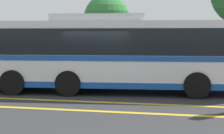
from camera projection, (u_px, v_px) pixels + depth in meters
ground_plane at (100, 93)px, 12.84m from camera, size 220.00×220.00×0.00m
lane_strip_0 at (101, 102)px, 11.03m from camera, size 30.63×0.20×0.01m
lane_strip_1 at (92, 111)px, 9.76m from camera, size 30.63×0.20×0.01m
curb_strip at (130, 72)px, 19.25m from camera, size 38.63×0.36×0.15m
transit_bus at (112, 52)px, 13.01m from camera, size 11.10×3.44×3.20m
parked_car_1 at (17, 62)px, 18.51m from camera, size 4.41×2.26×1.47m
parked_car_2 at (105, 65)px, 17.38m from camera, size 4.15×2.19×1.30m
tree_2 at (107, 18)px, 21.05m from camera, size 3.07×3.07×5.06m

